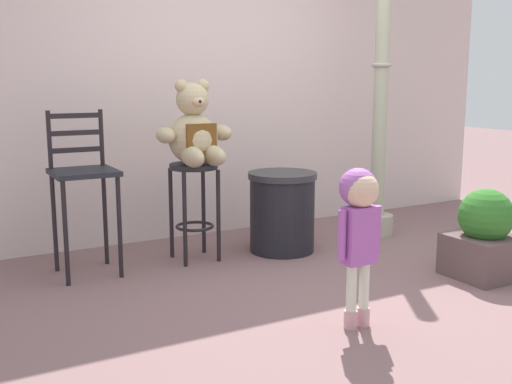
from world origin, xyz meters
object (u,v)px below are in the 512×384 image
object	(u,v)px
child_walking	(359,213)
planter_with_shrub	(485,237)
teddy_bear	(195,133)
trash_bin	(282,212)
lamppost	(380,122)
bar_chair_empty	(83,180)
bar_stool_with_teddy	(194,192)

from	to	relation	value
child_walking	planter_with_shrub	world-z (taller)	child_walking
teddy_bear	trash_bin	bearing A→B (deg)	-7.37
lamppost	child_walking	bearing A→B (deg)	-132.90
lamppost	bar_chair_empty	size ratio (longest dim) A/B	2.22
teddy_bear	lamppost	xyz separation A→B (m)	(1.76, -0.03, 0.02)
child_walking	trash_bin	distance (m)	1.65
lamppost	planter_with_shrub	size ratio (longest dim) A/B	4.08
bar_chair_empty	bar_stool_with_teddy	bearing A→B (deg)	-4.26
bar_stool_with_teddy	trash_bin	bearing A→B (deg)	-9.69
bar_stool_with_teddy	child_walking	world-z (taller)	child_walking
teddy_bear	planter_with_shrub	size ratio (longest dim) A/B	0.99
trash_bin	teddy_bear	bearing A→B (deg)	172.63
trash_bin	bar_chair_empty	xyz separation A→B (m)	(-1.54, 0.18, 0.36)
bar_stool_with_teddy	teddy_bear	size ratio (longest dim) A/B	1.19
bar_stool_with_teddy	bar_chair_empty	world-z (taller)	bar_chair_empty
bar_stool_with_teddy	lamppost	size ratio (longest dim) A/B	0.29
child_walking	lamppost	distance (m)	2.22
teddy_bear	planter_with_shrub	bearing A→B (deg)	-40.08
trash_bin	lamppost	xyz separation A→B (m)	(1.04, 0.06, 0.68)
bar_stool_with_teddy	child_walking	distance (m)	1.70
trash_bin	planter_with_shrub	size ratio (longest dim) A/B	1.02
teddy_bear	lamppost	size ratio (longest dim) A/B	0.24
bar_stool_with_teddy	planter_with_shrub	world-z (taller)	bar_stool_with_teddy
bar_stool_with_teddy	trash_bin	xyz separation A→B (m)	(0.72, -0.12, -0.21)
bar_chair_empty	planter_with_shrub	size ratio (longest dim) A/B	1.84
teddy_bear	bar_chair_empty	world-z (taller)	teddy_bear
teddy_bear	planter_with_shrub	xyz separation A→B (m)	(1.62, -1.36, -0.70)
lamppost	trash_bin	bearing A→B (deg)	-176.80
bar_chair_empty	trash_bin	bearing A→B (deg)	-6.81
child_walking	planter_with_shrub	bearing A→B (deg)	-70.05
teddy_bear	lamppost	distance (m)	1.76
bar_stool_with_teddy	bar_chair_empty	distance (m)	0.84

